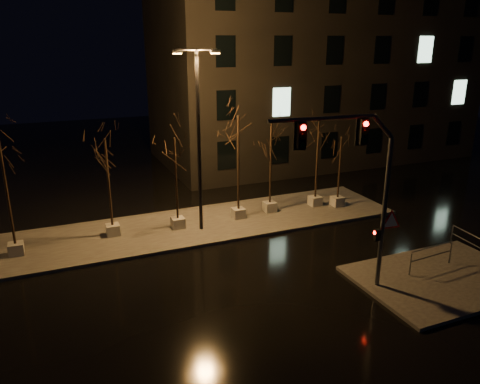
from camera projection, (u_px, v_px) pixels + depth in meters
name	position (u px, v px, depth m)	size (l,w,h in m)	color
ground	(242.00, 276.00, 19.68)	(90.00, 90.00, 0.00)	black
median	(198.00, 225.00, 24.91)	(22.00, 5.00, 0.15)	#403E39
sidewalk_corner	(442.00, 278.00, 19.37)	(7.00, 5.00, 0.15)	#403E39
building	(313.00, 65.00, 38.30)	(25.00, 12.00, 15.00)	black
tree_0	(1.00, 156.00, 19.94)	(1.80, 1.80, 6.09)	#A9A79D
tree_1	(107.00, 161.00, 22.32)	(1.80, 1.80, 5.05)	#A9A79D
tree_2	(175.00, 159.00, 23.26)	(1.80, 1.80, 4.88)	#A9A79D
tree_3	(238.00, 140.00, 24.41)	(1.80, 1.80, 5.76)	#A9A79D
tree_4	(271.00, 143.00, 25.54)	(1.80, 1.80, 5.20)	#A9A79D
tree_5	(318.00, 137.00, 26.44)	(1.80, 1.80, 5.40)	#A9A79D
tree_6	(341.00, 152.00, 26.65)	(1.80, 1.80, 4.25)	#A9A79D
traffic_signal_mast	(361.00, 179.00, 17.01)	(5.61, 0.65, 6.87)	#515357
streetlight_main	(199.00, 130.00, 22.68)	(2.24, 0.53, 8.95)	black
guard_rail_a	(432.00, 254.00, 19.82)	(2.44, 0.24, 1.06)	#515357
guard_rail_b	(468.00, 240.00, 21.34)	(0.26, 2.08, 0.99)	#515357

